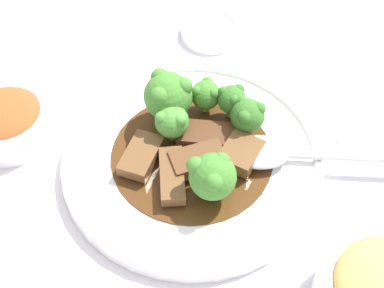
{
  "coord_description": "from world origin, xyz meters",
  "views": [
    {
      "loc": [
        0.13,
        0.33,
        0.47
      ],
      "look_at": [
        0.0,
        0.0,
        0.03
      ],
      "focal_mm": 50.0,
      "sensor_mm": 36.0,
      "label": 1
    }
  ],
  "objects_px": {
    "beef_strip_0": "(200,160)",
    "broccoli_floret_0": "(206,94)",
    "main_plate": "(192,158)",
    "sauce_dish": "(211,31)",
    "beef_strip_1": "(241,153)",
    "side_bowl_kimchi": "(6,120)",
    "broccoli_floret_3": "(172,121)",
    "serving_spoon": "(274,153)",
    "broccoli_floret_1": "(168,95)",
    "broccoli_floret_4": "(248,115)",
    "beef_strip_2": "(141,155)",
    "beef_strip_3": "(172,176)",
    "broccoli_floret_2": "(210,177)",
    "broccoli_floret_5": "(232,99)",
    "beef_strip_4": "(208,135)"
  },
  "relations": [
    {
      "from": "beef_strip_0",
      "to": "broccoli_floret_0",
      "type": "bearing_deg",
      "value": -116.26
    },
    {
      "from": "main_plate",
      "to": "sauce_dish",
      "type": "height_order",
      "value": "main_plate"
    },
    {
      "from": "beef_strip_1",
      "to": "side_bowl_kimchi",
      "type": "xyz_separation_m",
      "value": [
        0.22,
        -0.14,
        -0.0
      ]
    },
    {
      "from": "side_bowl_kimchi",
      "to": "broccoli_floret_3",
      "type": "bearing_deg",
      "value": 152.29
    },
    {
      "from": "broccoli_floret_0",
      "to": "serving_spoon",
      "type": "xyz_separation_m",
      "value": [
        -0.04,
        0.09,
        -0.02
      ]
    },
    {
      "from": "broccoli_floret_1",
      "to": "broccoli_floret_4",
      "type": "bearing_deg",
      "value": 147.0
    },
    {
      "from": "beef_strip_2",
      "to": "beef_strip_3",
      "type": "height_order",
      "value": "same"
    },
    {
      "from": "broccoli_floret_2",
      "to": "broccoli_floret_1",
      "type": "bearing_deg",
      "value": -88.57
    },
    {
      "from": "beef_strip_1",
      "to": "broccoli_floret_2",
      "type": "distance_m",
      "value": 0.06
    },
    {
      "from": "broccoli_floret_5",
      "to": "sauce_dish",
      "type": "distance_m",
      "value": 0.17
    },
    {
      "from": "beef_strip_2",
      "to": "broccoli_floret_4",
      "type": "relative_size",
      "value": 1.48
    },
    {
      "from": "beef_strip_4",
      "to": "broccoli_floret_4",
      "type": "xyz_separation_m",
      "value": [
        -0.04,
        0.0,
        0.02
      ]
    },
    {
      "from": "broccoli_floret_5",
      "to": "broccoli_floret_2",
      "type": "bearing_deg",
      "value": 54.98
    },
    {
      "from": "serving_spoon",
      "to": "side_bowl_kimchi",
      "type": "xyz_separation_m",
      "value": [
        0.26,
        -0.15,
        -0.0
      ]
    },
    {
      "from": "broccoli_floret_4",
      "to": "broccoli_floret_5",
      "type": "height_order",
      "value": "broccoli_floret_4"
    },
    {
      "from": "beef_strip_0",
      "to": "serving_spoon",
      "type": "distance_m",
      "value": 0.08
    },
    {
      "from": "beef_strip_0",
      "to": "broccoli_floret_1",
      "type": "distance_m",
      "value": 0.08
    },
    {
      "from": "broccoli_floret_5",
      "to": "beef_strip_2",
      "type": "bearing_deg",
      "value": 12.1
    },
    {
      "from": "beef_strip_2",
      "to": "serving_spoon",
      "type": "height_order",
      "value": "same"
    },
    {
      "from": "broccoli_floret_3",
      "to": "broccoli_floret_5",
      "type": "xyz_separation_m",
      "value": [
        -0.07,
        -0.01,
        -0.0
      ]
    },
    {
      "from": "beef_strip_3",
      "to": "sauce_dish",
      "type": "relative_size",
      "value": 0.88
    },
    {
      "from": "beef_strip_2",
      "to": "sauce_dish",
      "type": "bearing_deg",
      "value": -130.35
    },
    {
      "from": "beef_strip_2",
      "to": "beef_strip_3",
      "type": "xyz_separation_m",
      "value": [
        -0.02,
        0.04,
        -0.0
      ]
    },
    {
      "from": "main_plate",
      "to": "beef_strip_4",
      "type": "xyz_separation_m",
      "value": [
        -0.02,
        -0.01,
        0.01
      ]
    },
    {
      "from": "beef_strip_3",
      "to": "serving_spoon",
      "type": "relative_size",
      "value": 0.34
    },
    {
      "from": "beef_strip_0",
      "to": "broccoli_floret_3",
      "type": "xyz_separation_m",
      "value": [
        0.01,
        -0.05,
        0.02
      ]
    },
    {
      "from": "beef_strip_0",
      "to": "broccoli_floret_0",
      "type": "distance_m",
      "value": 0.08
    },
    {
      "from": "beef_strip_2",
      "to": "broccoli_floret_0",
      "type": "relative_size",
      "value": 1.6
    },
    {
      "from": "broccoli_floret_2",
      "to": "serving_spoon",
      "type": "distance_m",
      "value": 0.09
    },
    {
      "from": "beef_strip_4",
      "to": "main_plate",
      "type": "bearing_deg",
      "value": 29.64
    },
    {
      "from": "beef_strip_2",
      "to": "broccoli_floret_1",
      "type": "distance_m",
      "value": 0.07
    },
    {
      "from": "main_plate",
      "to": "beef_strip_0",
      "type": "relative_size",
      "value": 4.91
    },
    {
      "from": "broccoli_floret_1",
      "to": "sauce_dish",
      "type": "distance_m",
      "value": 0.18
    },
    {
      "from": "main_plate",
      "to": "broccoli_floret_5",
      "type": "distance_m",
      "value": 0.08
    },
    {
      "from": "sauce_dish",
      "to": "side_bowl_kimchi",
      "type": "bearing_deg",
      "value": 15.48
    },
    {
      "from": "beef_strip_0",
      "to": "beef_strip_3",
      "type": "distance_m",
      "value": 0.03
    },
    {
      "from": "main_plate",
      "to": "broccoli_floret_2",
      "type": "height_order",
      "value": "broccoli_floret_2"
    },
    {
      "from": "beef_strip_3",
      "to": "side_bowl_kimchi",
      "type": "bearing_deg",
      "value": -43.74
    },
    {
      "from": "beef_strip_0",
      "to": "serving_spoon",
      "type": "bearing_deg",
      "value": 166.06
    },
    {
      "from": "beef_strip_0",
      "to": "broccoli_floret_3",
      "type": "relative_size",
      "value": 1.3
    },
    {
      "from": "main_plate",
      "to": "serving_spoon",
      "type": "relative_size",
      "value": 1.36
    },
    {
      "from": "broccoli_floret_3",
      "to": "sauce_dish",
      "type": "relative_size",
      "value": 0.55
    },
    {
      "from": "broccoli_floret_1",
      "to": "serving_spoon",
      "type": "height_order",
      "value": "broccoli_floret_1"
    },
    {
      "from": "beef_strip_3",
      "to": "broccoli_floret_1",
      "type": "relative_size",
      "value": 1.15
    },
    {
      "from": "beef_strip_0",
      "to": "side_bowl_kimchi",
      "type": "xyz_separation_m",
      "value": [
        0.18,
        -0.13,
        -0.0
      ]
    },
    {
      "from": "main_plate",
      "to": "broccoli_floret_1",
      "type": "relative_size",
      "value": 4.59
    },
    {
      "from": "broccoli_floret_0",
      "to": "broccoli_floret_4",
      "type": "height_order",
      "value": "broccoli_floret_4"
    },
    {
      "from": "side_bowl_kimchi",
      "to": "beef_strip_0",
      "type": "bearing_deg",
      "value": 143.68
    },
    {
      "from": "serving_spoon",
      "to": "sauce_dish",
      "type": "bearing_deg",
      "value": -95.7
    },
    {
      "from": "beef_strip_4",
      "to": "broccoli_floret_1",
      "type": "xyz_separation_m",
      "value": [
        0.03,
        -0.04,
        0.03
      ]
    }
  ]
}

